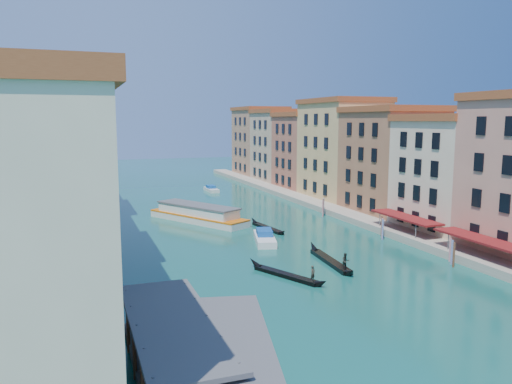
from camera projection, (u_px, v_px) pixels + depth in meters
The scene contains 14 objects.
left_bank_palazzos at pixel (45, 165), 77.37m from camera, with size 12.80×128.40×21.00m.
right_bank_palazzos at pixel (357, 156), 96.59m from camera, with size 12.80×128.40×21.00m.
quay at pixel (320, 205), 95.20m from camera, with size 4.00×140.00×1.00m, color #9C947E.
restaurant_awnings at pixel (494, 243), 55.84m from camera, with size 3.20×44.55×3.12m.
vaporetto_stop at pixel (173, 352), 32.92m from camera, with size 5.40×16.40×3.65m.
mooring_poles_right at pixel (435, 248), 60.43m from camera, with size 1.44×54.24×3.20m.
mooring_poles_left at pixel (135, 360), 32.10m from camera, with size 0.24×8.24×3.20m.
vaporetto_near at pixel (236, 371), 30.48m from camera, with size 9.28×21.26×3.08m.
vaporetto_far at pixel (198, 214), 82.34m from camera, with size 13.42×18.86×2.86m.
gondola_fore at pixel (286, 274), 53.23m from camera, with size 5.56×10.56×2.25m.
gondola_right at pixel (331, 260), 58.14m from camera, with size 2.03×12.77×2.54m.
gondola_far at pixel (267, 227), 76.80m from camera, with size 2.32×10.87×1.54m.
motorboat_mid at pixel (265, 237), 68.65m from camera, with size 4.56×8.38×1.66m.
motorboat_far at pixel (211, 189), 117.58m from camera, with size 2.22×6.74×1.39m.
Camera 1 is at (-21.47, -19.08, 16.61)m, focal length 35.00 mm.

